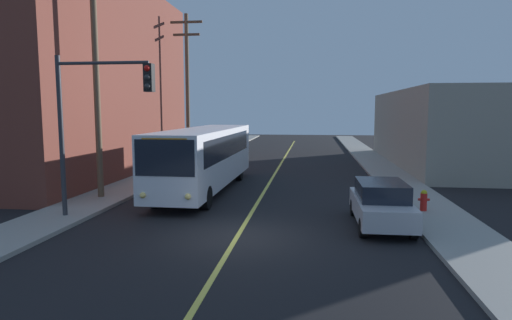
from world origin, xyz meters
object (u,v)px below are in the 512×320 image
Objects in this scene: fire_hydrant at (424,200)px; city_bus at (206,156)px; traffic_signal_left_corner at (99,106)px; parked_car_silver at (381,203)px; utility_pole_near at (96,66)px; utility_pole_mid at (187,83)px.

city_bus is at bearing 158.34° from fire_hydrant.
parked_car_silver is at bearing 2.64° from traffic_signal_left_corner.
traffic_signal_left_corner is at bearing -110.18° from city_bus.
utility_pole_near is at bearing -146.07° from city_bus.
city_bus is 2.76× the size of parked_car_silver.
parked_car_silver is at bearing -133.66° from fire_hydrant.
utility_pole_near is 0.99× the size of utility_pole_mid.
utility_pole_near is 15.24m from fire_hydrant.
fire_hydrant is (13.77, -14.16, -5.60)m from utility_pole_mid.
utility_pole_mid is 13.12× the size of fire_hydrant.
traffic_signal_left_corner is (1.90, -3.59, -1.81)m from utility_pole_near.
utility_pole_mid is (0.40, 13.12, 0.07)m from utility_pole_near.
city_bus is 7.33m from traffic_signal_left_corner.
fire_hydrant is (9.88, -3.92, -1.23)m from city_bus.
utility_pole_mid reaches higher than city_bus.
utility_pole_mid is (-3.89, 10.24, 4.36)m from city_bus.
parked_car_silver is 10.86m from traffic_signal_left_corner.
city_bus is 2.03× the size of traffic_signal_left_corner.
city_bus is 11.79m from utility_pole_mid.
city_bus reaches higher than parked_car_silver.
utility_pole_mid is 1.84× the size of traffic_signal_left_corner.
traffic_signal_left_corner is at bearing -177.36° from parked_car_silver.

